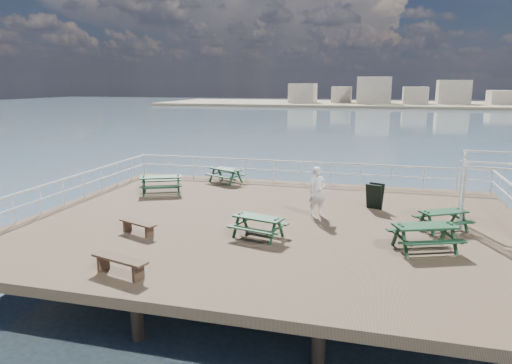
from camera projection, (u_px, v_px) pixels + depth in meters
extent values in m
cube|color=brown|center=(271.00, 224.00, 16.86)|extent=(18.00, 14.00, 0.30)
plane|color=#3C5266|center=(346.00, 142.00, 55.02)|extent=(300.00, 300.00, 0.00)
cube|color=tan|center=(417.00, 105.00, 140.86)|extent=(160.00, 40.00, 0.80)
cube|color=beige|center=(303.00, 93.00, 146.11)|extent=(8.00, 8.00, 6.00)
cube|color=beige|center=(341.00, 95.00, 143.20)|extent=(6.00, 8.00, 5.00)
cube|color=beige|center=(374.00, 90.00, 140.36)|extent=(10.00, 8.00, 8.00)
cube|color=beige|center=(415.00, 95.00, 137.67)|extent=(7.00, 8.00, 5.00)
cube|color=beige|center=(454.00, 92.00, 134.69)|extent=(9.00, 8.00, 7.00)
cube|color=beige|center=(502.00, 98.00, 131.74)|extent=(6.00, 8.00, 4.00)
cylinder|color=brown|center=(157.00, 205.00, 24.20)|extent=(0.36, 0.36, 2.10)
cylinder|color=brown|center=(461.00, 227.00, 20.43)|extent=(0.36, 0.36, 2.10)
cube|color=silver|center=(302.00, 162.00, 23.07)|extent=(17.70, 0.07, 0.07)
cube|color=silver|center=(301.00, 172.00, 23.18)|extent=(17.70, 0.05, 0.05)
cylinder|color=silver|center=(144.00, 164.00, 25.41)|extent=(0.05, 0.05, 1.10)
cube|color=silver|center=(63.00, 180.00, 18.83)|extent=(0.07, 13.70, 0.07)
cube|color=silver|center=(64.00, 192.00, 18.94)|extent=(0.05, 13.70, 0.05)
cube|color=#133621|center=(161.00, 177.00, 20.79)|extent=(1.99, 1.43, 0.06)
cube|color=#133621|center=(162.00, 181.00, 21.45)|extent=(1.80, 1.01, 0.05)
cube|color=#133621|center=(161.00, 186.00, 20.26)|extent=(1.80, 1.01, 0.05)
cube|color=#133621|center=(144.00, 185.00, 20.73)|extent=(0.70, 1.39, 0.06)
cube|color=#133621|center=(178.00, 183.00, 20.99)|extent=(0.70, 1.39, 0.06)
cube|color=#133621|center=(144.00, 184.00, 21.04)|extent=(0.30, 0.52, 0.90)
cube|color=#133621|center=(143.00, 187.00, 20.44)|extent=(0.30, 0.52, 0.90)
cube|color=#133621|center=(178.00, 183.00, 21.30)|extent=(0.30, 0.52, 0.90)
cube|color=#133621|center=(178.00, 186.00, 20.70)|extent=(0.30, 0.52, 0.90)
cube|color=#133621|center=(161.00, 188.00, 20.90)|extent=(1.53, 0.77, 0.06)
cube|color=#133621|center=(226.00, 169.00, 23.09)|extent=(1.79, 1.32, 0.06)
cube|color=#133621|center=(233.00, 173.00, 23.56)|extent=(1.61, 0.94, 0.05)
cube|color=#133621|center=(218.00, 176.00, 22.74)|extent=(1.61, 0.94, 0.05)
cube|color=#133621|center=(216.00, 173.00, 23.60)|extent=(0.66, 1.24, 0.06)
cube|color=#133621|center=(236.00, 177.00, 22.71)|extent=(0.66, 1.24, 0.06)
cube|color=#133621|center=(220.00, 173.00, 23.82)|extent=(0.28, 0.46, 0.82)
cube|color=#133621|center=(212.00, 175.00, 23.40)|extent=(0.28, 0.46, 0.82)
cube|color=#133621|center=(240.00, 177.00, 22.92)|extent=(0.28, 0.46, 0.82)
cube|color=#133621|center=(232.00, 178.00, 22.51)|extent=(0.28, 0.46, 0.82)
cube|color=#133621|center=(226.00, 178.00, 23.19)|extent=(1.37, 0.72, 0.06)
cube|color=#133621|center=(444.00, 212.00, 15.58)|extent=(1.69, 1.35, 0.05)
cube|color=#133621|center=(433.00, 215.00, 16.14)|extent=(1.49, 1.00, 0.04)
cube|color=#133621|center=(454.00, 224.00, 15.13)|extent=(1.49, 1.00, 0.04)
cube|color=#133621|center=(426.00, 221.00, 15.47)|extent=(0.71, 1.15, 0.05)
cube|color=#133621|center=(459.00, 218.00, 15.81)|extent=(0.71, 1.15, 0.05)
cube|color=#133621|center=(421.00, 220.00, 15.73)|extent=(0.29, 0.43, 0.78)
cube|color=#133621|center=(431.00, 225.00, 15.22)|extent=(0.29, 0.43, 0.78)
cube|color=#133621|center=(454.00, 217.00, 16.07)|extent=(0.29, 0.43, 0.78)
cube|color=#133621|center=(465.00, 221.00, 15.57)|extent=(0.29, 0.43, 0.78)
cube|color=#133621|center=(443.00, 224.00, 15.67)|extent=(1.26, 0.78, 0.05)
cube|color=#133621|center=(258.00, 217.00, 14.88)|extent=(1.74, 1.04, 0.05)
cube|color=#133621|center=(266.00, 221.00, 15.40)|extent=(1.64, 0.64, 0.05)
cube|color=#133621|center=(250.00, 230.00, 14.47)|extent=(1.64, 0.64, 0.05)
cube|color=#133621|center=(241.00, 223.00, 15.27)|extent=(0.41, 1.29, 0.05)
cube|color=#133621|center=(277.00, 229.00, 14.61)|extent=(0.41, 1.29, 0.05)
cube|color=#133621|center=(245.00, 222.00, 15.51)|extent=(0.19, 0.47, 0.80)
cube|color=#133621|center=(236.00, 226.00, 15.05)|extent=(0.19, 0.47, 0.80)
cube|color=#133621|center=(281.00, 228.00, 14.85)|extent=(0.19, 0.47, 0.80)
cube|color=#133621|center=(273.00, 233.00, 14.39)|extent=(0.19, 0.47, 0.80)
cube|color=#133621|center=(258.00, 230.00, 14.97)|extent=(1.42, 0.45, 0.05)
cube|color=#133621|center=(426.00, 226.00, 13.69)|extent=(1.99, 1.35, 0.06)
cube|color=#133621|center=(415.00, 229.00, 14.36)|extent=(1.81, 0.92, 0.05)
cube|color=#133621|center=(435.00, 242.00, 13.16)|extent=(1.81, 0.92, 0.05)
cube|color=#133621|center=(400.00, 237.00, 13.67)|extent=(0.63, 1.42, 0.06)
cube|color=#133621|center=(449.00, 235.00, 13.85)|extent=(0.63, 1.42, 0.06)
cube|color=#133621|center=(396.00, 235.00, 13.98)|extent=(0.27, 0.52, 0.90)
cube|color=#133621|center=(405.00, 242.00, 13.38)|extent=(0.27, 0.52, 0.90)
cube|color=#133621|center=(443.00, 234.00, 14.16)|extent=(0.27, 0.52, 0.90)
cube|color=#133621|center=(454.00, 240.00, 13.56)|extent=(0.27, 0.52, 0.90)
cube|color=#133621|center=(424.00, 242.00, 13.80)|extent=(1.56, 0.68, 0.06)
cube|color=brown|center=(138.00, 223.00, 15.21)|extent=(1.52, 0.87, 0.06)
cube|color=brown|center=(127.00, 226.00, 15.58)|extent=(0.19, 0.32, 0.37)
cube|color=brown|center=(149.00, 232.00, 14.94)|extent=(0.19, 0.32, 0.37)
cube|color=brown|center=(120.00, 259.00, 11.94)|extent=(1.76, 0.85, 0.06)
cube|color=brown|center=(103.00, 263.00, 12.31)|extent=(0.18, 0.37, 0.43)
cube|color=brown|center=(138.00, 273.00, 11.68)|extent=(0.18, 0.37, 0.43)
cube|color=silver|center=(463.00, 200.00, 15.45)|extent=(0.09, 0.09, 2.19)
cube|color=silver|center=(460.00, 193.00, 16.46)|extent=(0.09, 0.09, 2.19)
cube|color=silver|center=(500.00, 169.00, 14.88)|extent=(2.19, 0.26, 0.07)
cube|color=silver|center=(495.00, 163.00, 15.88)|extent=(2.19, 0.26, 0.07)
cube|color=silver|center=(499.00, 152.00, 15.28)|extent=(2.18, 0.25, 0.06)
cube|color=black|center=(374.00, 197.00, 18.21)|extent=(0.69, 0.47, 1.05)
cube|color=black|center=(376.00, 196.00, 18.37)|extent=(0.69, 0.47, 1.05)
imported|color=white|center=(317.00, 192.00, 17.19)|extent=(0.83, 0.77, 1.90)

